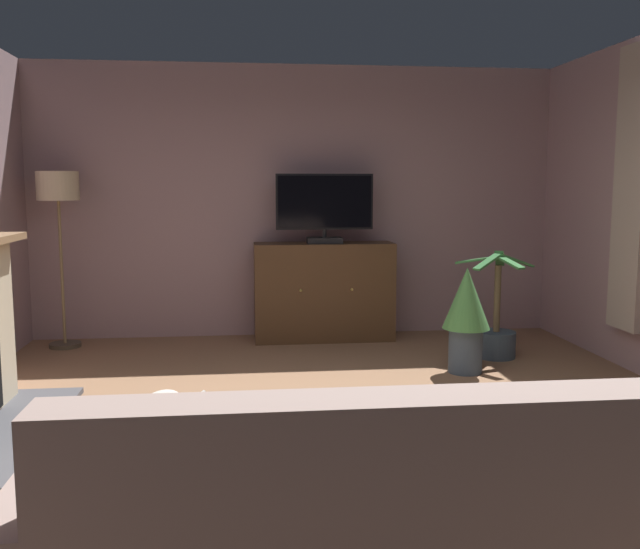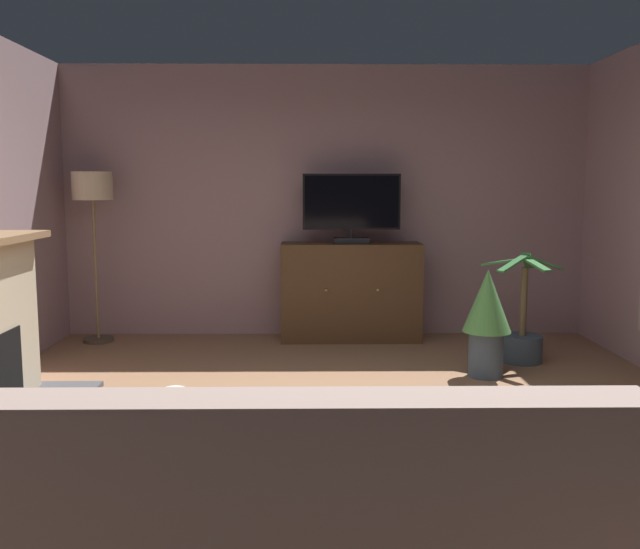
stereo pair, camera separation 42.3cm
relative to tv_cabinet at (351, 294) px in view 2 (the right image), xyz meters
name	(u,v)px [view 2 (the right image)]	position (x,y,z in m)	size (l,w,h in m)	color
ground_plane	(336,449)	(-0.26, -2.93, -0.50)	(6.03, 7.06, 0.04)	#936B4C
wall_back	(325,202)	(-0.26, 0.35, 0.93)	(6.03, 0.10, 2.80)	gray
rug_central	(297,464)	(-0.49, -3.24, -0.47)	(2.21, 2.19, 0.01)	#8E704C
tv_cabinet	(351,294)	(0.00, 0.00, 0.00)	(1.41, 0.46, 1.00)	#352315
television	(352,207)	(0.00, -0.05, 0.89)	(0.97, 0.20, 0.69)	black
coffee_table	(295,424)	(-0.49, -3.63, -0.09)	(0.93, 0.55, 0.44)	#422B19
tv_remote	(280,407)	(-0.56, -3.58, -0.02)	(0.17, 0.05, 0.02)	black
potted_plant_on_hearth_side	(522,339)	(1.49, -0.92, -0.27)	(0.70, 0.70, 0.98)	#3D4C5B
potted_plant_leafy_by_curtain	(487,315)	(1.04, -1.40, 0.04)	(0.40, 0.40, 0.90)	#3D4C5B
cat	(166,400)	(-1.41, -2.32, -0.38)	(0.51, 0.52, 0.21)	beige
floor_lamp	(93,200)	(-2.56, -0.06, 0.95)	(0.39, 0.39, 1.71)	#4C4233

